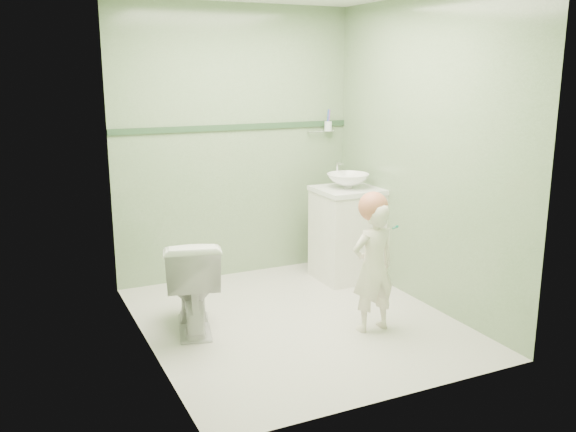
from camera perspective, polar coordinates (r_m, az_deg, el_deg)
ground at (r=4.72m, az=0.79°, el=-9.63°), size 2.50×2.50×0.00m
room_shell at (r=4.39m, az=0.84°, el=4.92°), size 2.50×2.54×2.40m
trim_stripe at (r=5.51m, az=-4.88°, el=8.16°), size 2.20×0.02×0.05m
vanity at (r=5.56m, az=5.43°, el=-1.77°), size 0.52×0.50×0.80m
counter at (r=5.46m, az=5.52°, el=2.38°), size 0.54×0.52×0.04m
basin at (r=5.45m, az=5.54°, el=3.25°), size 0.37×0.37×0.13m
faucet at (r=5.59m, az=4.59°, el=4.36°), size 0.03×0.13×0.18m
cup_holder at (r=5.83m, az=3.65°, el=8.26°), size 0.26×0.07×0.21m
toilet at (r=4.53m, az=-8.84°, el=-6.12°), size 0.54×0.75×0.70m
toddler at (r=4.45m, az=7.86°, el=-4.70°), size 0.35×0.24×0.95m
hair_cap at (r=4.36m, az=7.86°, el=0.88°), size 0.21×0.21×0.21m
teal_toothbrush at (r=4.31m, az=9.74°, el=-0.98°), size 0.11×0.13×0.08m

